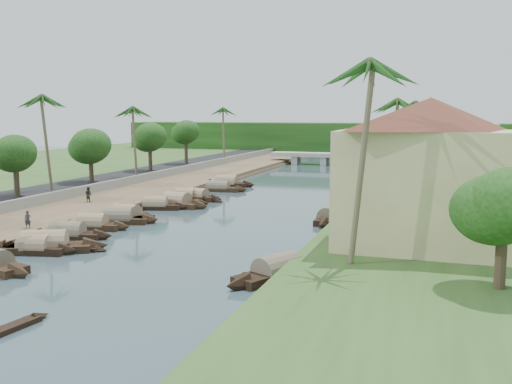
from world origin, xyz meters
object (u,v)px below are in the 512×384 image
(bridge, at_px, (339,157))
(person_near, at_px, (28,219))
(sampan_1, at_px, (35,248))
(building_near, at_px, (428,172))

(bridge, distance_m, person_near, 76.82)
(sampan_1, bearing_deg, bridge, 73.37)
(bridge, relative_size, building_near, 1.89)
(sampan_1, bearing_deg, person_near, 123.95)
(building_near, height_order, person_near, building_near)
(building_near, distance_m, sampan_1, 28.95)
(person_near, bearing_deg, sampan_1, -63.17)
(bridge, distance_m, sampan_1, 80.52)
(sampan_1, distance_m, person_near, 6.14)
(building_near, xyz_separation_m, person_near, (-31.90, -1.73, -4.84))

